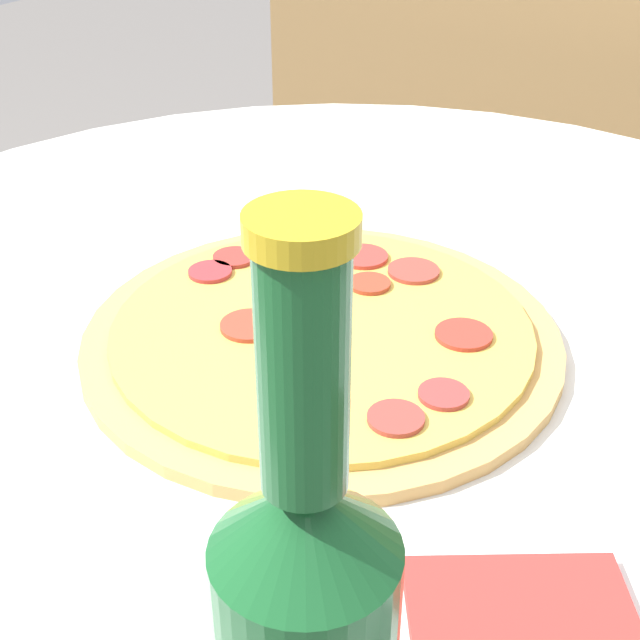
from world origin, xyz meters
The scene contains 4 objects.
table centered at (0.00, 0.00, 0.57)m, with size 1.03×1.03×0.76m.
fence_panel centered at (0.00, 0.83, 0.70)m, with size 1.30×0.04×1.41m.
pizza centered at (0.00, -0.05, 0.77)m, with size 0.35×0.35×0.02m.
napkin centered at (0.22, -0.20, 0.77)m, with size 0.13×0.12×0.01m.
Camera 1 is at (0.30, -0.51, 1.13)m, focal length 50.00 mm.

